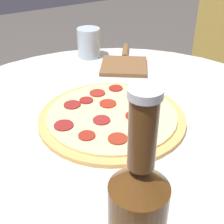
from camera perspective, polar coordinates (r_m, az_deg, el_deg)
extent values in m
cylinder|color=silver|center=(0.70, 1.01, -3.81)|extent=(1.01, 1.01, 0.02)
cylinder|color=tan|center=(0.72, 0.00, -1.01)|extent=(0.34, 0.34, 0.01)
cylinder|color=beige|center=(0.72, 0.00, -0.47)|extent=(0.30, 0.30, 0.01)
cylinder|color=maroon|center=(0.82, 0.69, 4.37)|extent=(0.04, 0.04, 0.00)
cylinder|color=maroon|center=(0.69, -1.92, -1.48)|extent=(0.04, 0.04, 0.00)
cylinder|color=maroon|center=(0.65, -4.64, -4.32)|extent=(0.04, 0.04, 0.00)
cylinder|color=maroon|center=(0.80, 5.57, 3.39)|extent=(0.04, 0.04, 0.00)
cylinder|color=maroon|center=(0.75, -0.76, 1.55)|extent=(0.04, 0.04, 0.00)
cylinder|color=maroon|center=(0.64, 1.04, -4.89)|extent=(0.04, 0.04, 0.00)
cylinder|color=maroon|center=(0.80, -2.70, 3.49)|extent=(0.04, 0.04, 0.00)
cylinder|color=maroon|center=(0.68, -8.82, -2.42)|extent=(0.04, 0.04, 0.00)
cylinder|color=maroon|center=(0.77, 4.20, 2.24)|extent=(0.03, 0.03, 0.00)
cylinder|color=maroon|center=(0.75, -7.30, 1.33)|extent=(0.04, 0.04, 0.00)
cylinder|color=maroon|center=(0.77, -4.74, 2.14)|extent=(0.03, 0.03, 0.00)
cylinder|color=maroon|center=(0.71, 4.13, -0.77)|extent=(0.04, 0.04, 0.00)
cone|color=#563314|center=(0.31, 5.13, -11.67)|extent=(0.06, 0.06, 0.03)
cylinder|color=#563314|center=(0.28, 5.64, -3.96)|extent=(0.03, 0.03, 0.07)
cylinder|color=silver|center=(0.26, 6.12, 3.53)|extent=(0.03, 0.03, 0.01)
cube|color=brown|center=(0.98, 2.20, 8.39)|extent=(0.20, 0.20, 0.01)
cylinder|color=brown|center=(1.10, 2.49, 10.97)|extent=(0.10, 0.08, 0.02)
cylinder|color=#ADBCC6|center=(1.06, -4.27, 12.50)|extent=(0.08, 0.08, 0.10)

